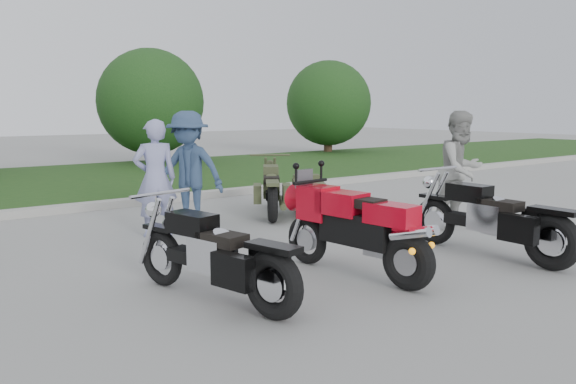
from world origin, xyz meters
TOP-DOWN VIEW (x-y plane):
  - ground at (0.00, 0.00)m, footprint 80.00×80.00m
  - curb at (0.00, 6.00)m, footprint 60.00×0.30m
  - grass_strip at (0.00, 10.15)m, footprint 60.00×8.00m
  - tree_mid_right at (4.00, 13.50)m, footprint 3.60×3.60m
  - tree_far_right at (12.00, 13.50)m, footprint 3.60×3.60m
  - sportbike_red at (0.62, -0.29)m, footprint 0.56×2.13m
  - cruiser_left at (-1.10, -0.12)m, footprint 0.77×2.24m
  - cruiser_right at (2.68, -0.74)m, footprint 0.43×2.42m
  - cruiser_sidecar at (2.37, 3.25)m, footprint 1.81×2.13m
  - person_stripe at (-0.38, 3.11)m, footprint 0.74×0.57m
  - person_grey at (3.91, 0.74)m, footprint 0.97×0.77m
  - person_denim at (0.34, 3.42)m, footprint 1.31×1.42m

SIDE VIEW (x-z plane):
  - ground at x=0.00m, z-range 0.00..0.00m
  - grass_strip at x=0.00m, z-range 0.00..0.14m
  - curb at x=0.00m, z-range 0.00..0.15m
  - cruiser_sidecar at x=2.37m, z-range -0.03..0.85m
  - cruiser_left at x=-1.10m, z-range 0.01..0.89m
  - cruiser_right at x=2.68m, z-range 0.01..0.94m
  - sportbike_red at x=0.62m, z-range 0.09..1.10m
  - person_stripe at x=-0.38m, z-range 0.00..1.79m
  - person_denim at x=0.34m, z-range 0.00..1.91m
  - person_grey at x=3.91m, z-range 0.00..1.92m
  - tree_mid_right at x=4.00m, z-range 0.19..4.19m
  - tree_far_right at x=12.00m, z-range 0.19..4.19m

